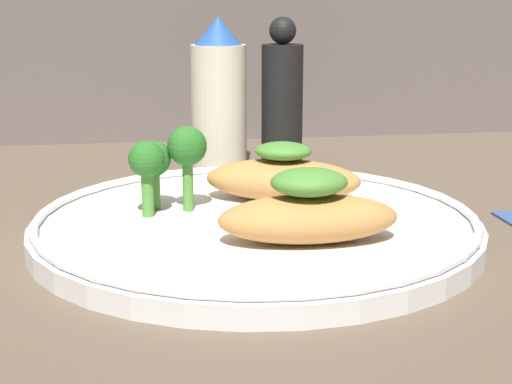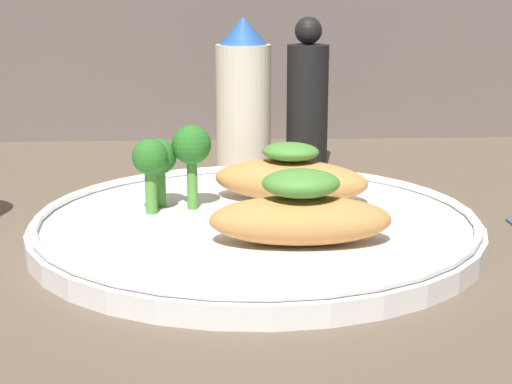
% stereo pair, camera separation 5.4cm
% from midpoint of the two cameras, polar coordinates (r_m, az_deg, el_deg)
% --- Properties ---
extents(ground_plane, '(1.80, 1.80, 0.01)m').
position_cam_midpoint_polar(ground_plane, '(0.55, -2.81, -3.97)').
color(ground_plane, brown).
extents(plate, '(0.31, 0.31, 0.02)m').
position_cam_midpoint_polar(plate, '(0.55, -2.83, -2.49)').
color(plate, white).
rests_on(plate, ground_plane).
extents(grilled_meat_front, '(0.12, 0.05, 0.05)m').
position_cam_midpoint_polar(grilled_meat_front, '(0.49, 0.71, -1.57)').
color(grilled_meat_front, '#BC7F42').
rests_on(grilled_meat_front, plate).
extents(grilled_meat_middle, '(0.13, 0.08, 0.04)m').
position_cam_midpoint_polar(grilled_meat_middle, '(0.59, -0.63, 1.05)').
color(grilled_meat_middle, '#BC7F42').
rests_on(grilled_meat_middle, plate).
extents(broccoli_bunch, '(0.06, 0.04, 0.06)m').
position_cam_midpoint_polar(broccoli_bunch, '(0.56, -9.41, 2.46)').
color(broccoli_bunch, '#4C8E38').
rests_on(broccoli_bunch, plate).
extents(sauce_bottle, '(0.05, 0.05, 0.15)m').
position_cam_midpoint_polar(sauce_bottle, '(0.76, -5.07, 6.85)').
color(sauce_bottle, beige).
rests_on(sauce_bottle, ground_plane).
extents(pepper_grinder, '(0.04, 0.04, 0.15)m').
position_cam_midpoint_polar(pepper_grinder, '(0.77, -0.11, 6.68)').
color(pepper_grinder, black).
rests_on(pepper_grinder, ground_plane).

